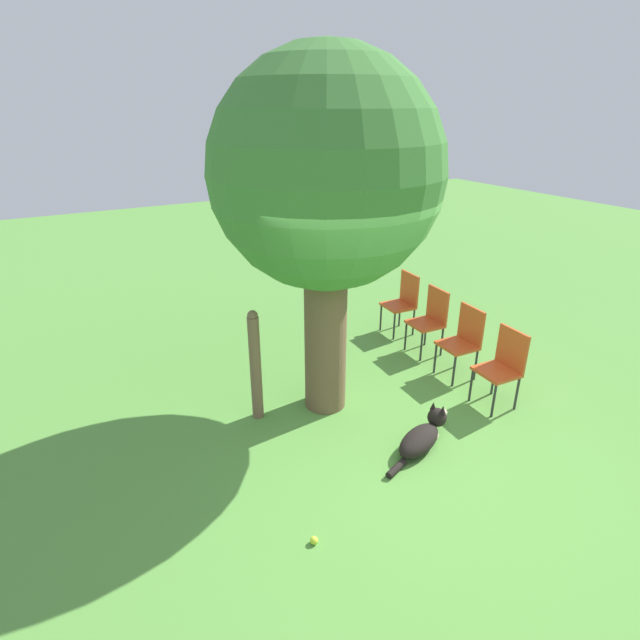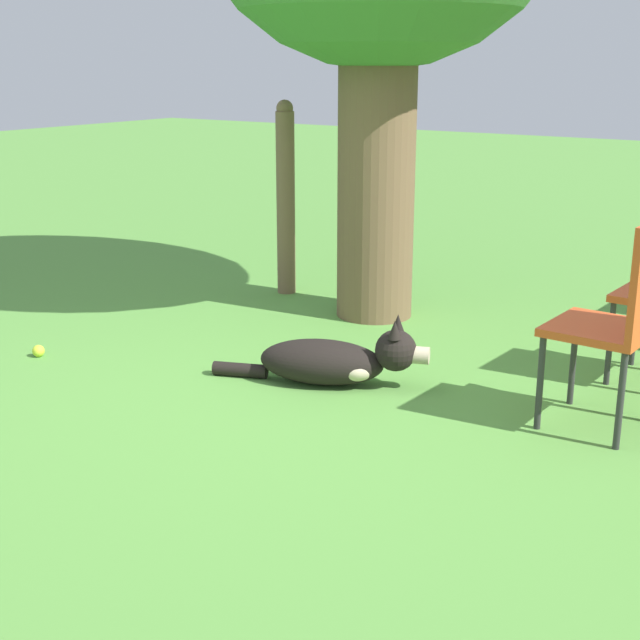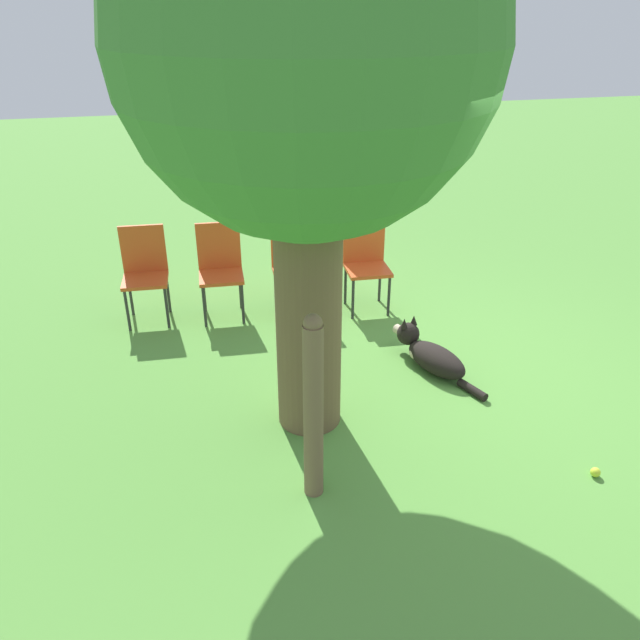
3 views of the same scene
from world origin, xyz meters
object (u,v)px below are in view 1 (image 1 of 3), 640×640
(oak_tree, at_px, (326,178))
(tennis_ball, at_px, (314,540))
(dog, at_px, (423,436))
(fence_post, at_px, (255,365))
(red_chair_2, at_px, (430,317))
(red_chair_3, at_px, (403,299))
(red_chair_1, at_px, (463,338))
(red_chair_0, at_px, (503,363))

(oak_tree, xyz_separation_m, tennis_ball, (-1.12, -1.78, -2.63))
(dog, bearing_deg, oak_tree, 91.10)
(oak_tree, xyz_separation_m, fence_post, (-0.81, 0.15, -1.99))
(dog, height_order, red_chair_2, red_chair_2)
(dog, distance_m, tennis_ball, 1.72)
(dog, distance_m, red_chair_3, 2.95)
(red_chair_1, bearing_deg, tennis_ball, 29.63)
(dog, relative_size, red_chair_3, 1.13)
(oak_tree, height_order, red_chair_1, oak_tree)
(oak_tree, xyz_separation_m, red_chair_1, (1.92, -0.27, -2.12))
(fence_post, xyz_separation_m, red_chair_2, (2.82, 0.32, -0.12))
(red_chair_3, bearing_deg, dog, 59.92)
(fence_post, distance_m, red_chair_3, 3.10)
(red_chair_2, height_order, tennis_ball, red_chair_2)
(tennis_ball, bearing_deg, red_chair_0, 14.48)
(dog, height_order, red_chair_1, red_chair_1)
(dog, bearing_deg, red_chair_2, 27.09)
(red_chair_1, bearing_deg, red_chair_2, -93.45)
(red_chair_1, xyz_separation_m, tennis_ball, (-3.05, -1.51, -0.52))
(fence_post, height_order, red_chair_2, fence_post)
(red_chair_1, relative_size, tennis_ball, 14.14)
(red_chair_1, relative_size, red_chair_3, 1.00)
(dog, xyz_separation_m, red_chair_2, (1.52, 1.69, 0.42))
(red_chair_1, bearing_deg, fence_post, -5.50)
(fence_post, bearing_deg, red_chair_2, 6.50)
(red_chair_1, bearing_deg, dog, 36.82)
(oak_tree, relative_size, red_chair_3, 4.07)
(dog, relative_size, fence_post, 0.81)
(fence_post, bearing_deg, red_chair_1, -8.79)
(fence_post, bearing_deg, oak_tree, -10.67)
(red_chair_0, bearing_deg, fence_post, -20.51)
(tennis_ball, bearing_deg, oak_tree, 57.69)
(red_chair_0, xyz_separation_m, red_chair_3, (0.26, 2.23, 0.00))
(red_chair_0, bearing_deg, oak_tree, -25.65)
(oak_tree, bearing_deg, fence_post, 169.33)
(fence_post, bearing_deg, red_chair_0, -23.81)
(dog, bearing_deg, tennis_ball, 178.14)
(tennis_ball, bearing_deg, red_chair_1, 26.34)
(red_chair_3, bearing_deg, red_chair_0, 86.55)
(oak_tree, bearing_deg, red_chair_0, -28.95)
(tennis_ball, bearing_deg, red_chair_2, 35.70)
(dog, distance_m, red_chair_1, 1.76)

